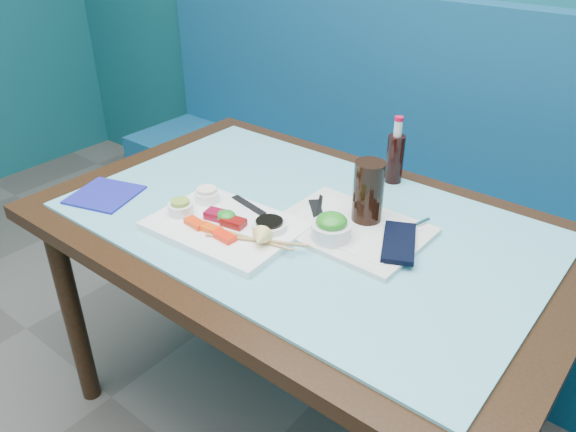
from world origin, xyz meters
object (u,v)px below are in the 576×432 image
Objects in this scene: serving_tray at (351,229)px; booth_bench at (429,219)px; seaweed_bowl at (331,231)px; cola_bottle_body at (395,159)px; sashimi_plate at (225,226)px; blue_napkin at (105,195)px; cola_glass at (368,192)px; dining_table at (302,248)px.

booth_bench is at bearing 99.96° from serving_tray.
serving_tray is 3.69× the size of seaweed_bowl.
booth_bench is 20.96× the size of cola_bottle_body.
cola_bottle_body is at bearing 66.29° from sashimi_plate.
blue_napkin is at bearing -171.07° from sashimi_plate.
cola_glass is at bearing -75.22° from cola_bottle_body.
blue_napkin is at bearing -134.88° from cola_bottle_body.
dining_table is at bearing 50.76° from sashimi_plate.
sashimi_plate is 0.55m from cola_bottle_body.
booth_bench is 1.26m from blue_napkin.
blue_napkin is at bearing -162.62° from seaweed_bowl.
serving_tray is (0.13, -0.81, 0.39)m from booth_bench.
sashimi_plate is 0.40m from blue_napkin.
blue_napkin is (-0.64, -0.20, -0.03)m from seaweed_bowl.
sashimi_plate is 0.37m from cola_glass.
cola_glass reaches higher than serving_tray.
serving_tray is at bearing 34.45° from sashimi_plate.
blue_napkin is at bearing -153.38° from cola_glass.
seaweed_bowl is 0.58× the size of blue_napkin.
cola_bottle_body reaches higher than dining_table.
booth_bench is at bearing 64.60° from blue_napkin.
cola_glass is 0.74m from blue_napkin.
dining_table is at bearing 25.53° from blue_napkin.
sashimi_plate is at bearing -96.89° from booth_bench.
booth_bench is 0.89m from dining_table.
seaweed_bowl is 0.67m from blue_napkin.
sashimi_plate is 0.32m from serving_tray.
cola_bottle_body reaches higher than sashimi_plate.
sashimi_plate is 1.01× the size of serving_tray.
blue_napkin is (-0.59, -0.59, -0.07)m from cola_bottle_body.
cola_bottle_body is (0.07, -0.49, 0.45)m from booth_bench.
seaweed_bowl is 0.40m from cola_bottle_body.
sashimi_plate is 2.58× the size of cola_bottle_body.
serving_tray is 2.54× the size of cola_bottle_body.
dining_table is 0.18m from seaweed_bowl.
sashimi_plate reaches higher than blue_napkin.
booth_bench reaches higher than blue_napkin.
dining_table is 14.21× the size of seaweed_bowl.
booth_bench reaches higher than seaweed_bowl.
blue_napkin is at bearing -154.47° from dining_table.
dining_table is at bearing -149.60° from cola_glass.
dining_table is 0.25m from cola_glass.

